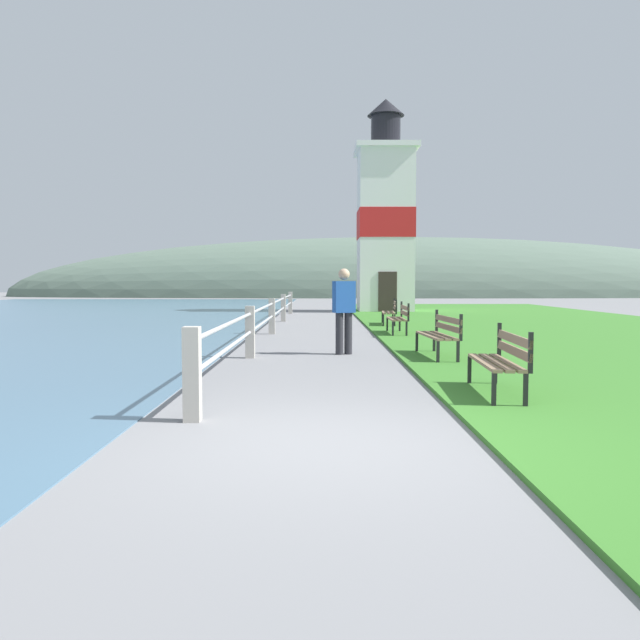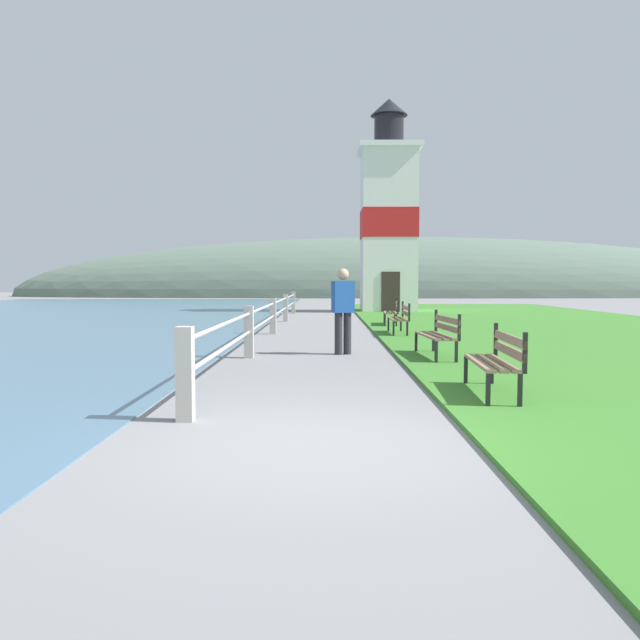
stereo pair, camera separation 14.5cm
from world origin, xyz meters
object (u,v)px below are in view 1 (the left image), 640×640
park_bench_near (504,358)px  lighthouse (387,220)px  park_bench_midway (442,332)px  person_strolling (345,308)px  park_bench_far (401,317)px  park_bench_by_lighthouse (392,311)px

park_bench_near → lighthouse: 23.81m
park_bench_midway → person_strolling: size_ratio=1.05×
park_bench_far → park_bench_by_lighthouse: (0.16, 3.62, 0.00)m
person_strolling → park_bench_near: bearing=-177.7°
park_bench_far → park_bench_near: bearing=91.6°
park_bench_midway → lighthouse: 19.81m
park_bench_near → park_bench_far: size_ratio=1.01×
park_bench_near → lighthouse: bearing=-88.5°
park_bench_near → park_bench_by_lighthouse: (0.03, 13.14, 0.00)m
lighthouse → person_strolling: bearing=-98.5°
park_bench_far → park_bench_by_lighthouse: same height
park_bench_midway → park_bench_by_lighthouse: 9.06m
park_bench_midway → person_strolling: bearing=-27.6°
park_bench_near → lighthouse: size_ratio=0.16×
park_bench_near → person_strolling: bearing=-65.3°
park_bench_by_lighthouse → lighthouse: size_ratio=0.17×
park_bench_by_lighthouse → person_strolling: person_strolling is taller
park_bench_far → lighthouse: bearing=-93.3°
park_bench_far → park_bench_by_lighthouse: 3.62m
person_strolling → lighthouse: bearing=-27.3°
park_bench_near → park_bench_midway: 4.07m
person_strolling → park_bench_far: bearing=-39.7°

